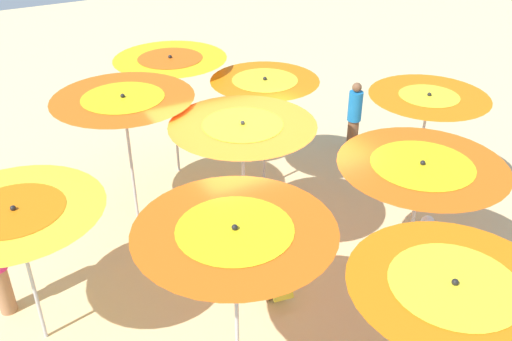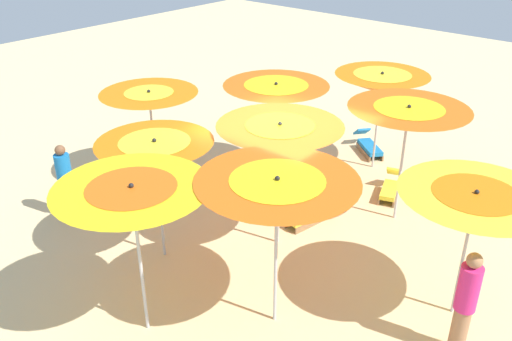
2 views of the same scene
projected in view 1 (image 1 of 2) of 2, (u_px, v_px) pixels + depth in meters
ground at (256, 260)px, 9.46m from camera, size 36.78×36.78×0.04m
beach_umbrella_0 at (451, 300)px, 5.64m from camera, size 2.11×2.11×2.37m
beach_umbrella_1 at (420, 178)px, 7.76m from camera, size 2.29×2.29×2.31m
beach_umbrella_2 at (427, 106)px, 10.04m from camera, size 2.10×2.10×2.19m
beach_umbrella_3 at (235, 240)px, 6.26m from camera, size 2.27×2.27×2.44m
beach_umbrella_4 at (243, 135)px, 8.47m from camera, size 2.20×2.20×2.45m
beach_umbrella_5 at (265, 89)px, 10.34m from camera, size 1.97×1.97×2.32m
beach_umbrella_6 at (16, 221)px, 7.00m from camera, size 2.21×2.21×2.20m
beach_umbrella_7 at (124, 109)px, 9.18m from camera, size 2.29×2.29×2.51m
beach_umbrella_8 at (171, 67)px, 10.80m from camera, size 2.13×2.13×2.50m
lounger_1 at (270, 276)px, 8.76m from camera, size 0.49×1.13×0.70m
beachgoer_1 at (354, 116)px, 12.28m from camera, size 0.30×0.30×1.60m
beach_ball at (428, 222)px, 10.14m from camera, size 0.24×0.24×0.24m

